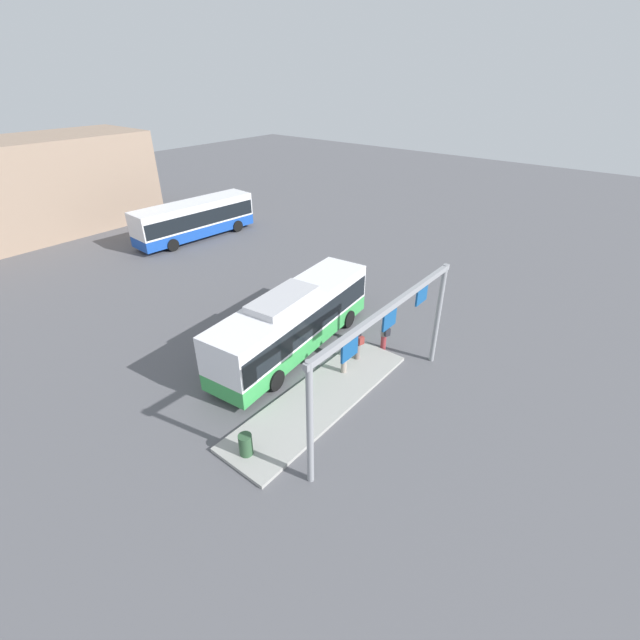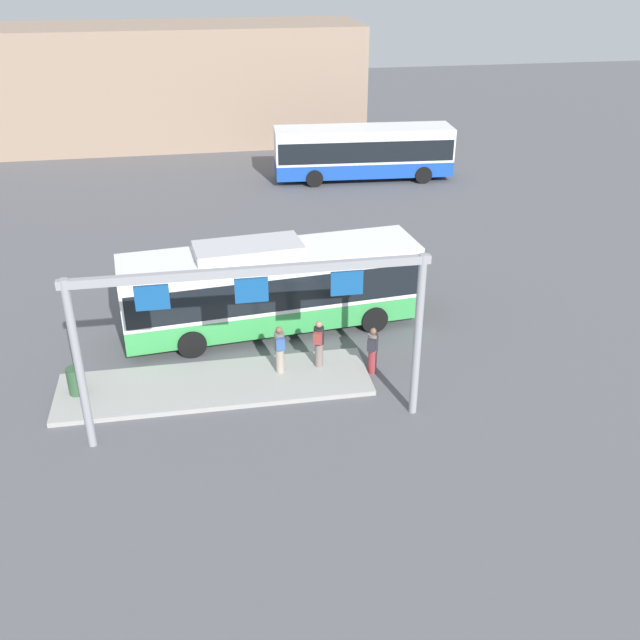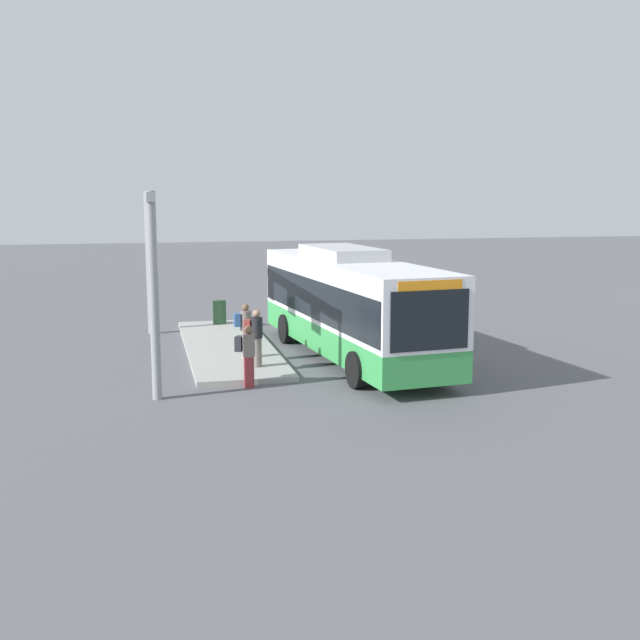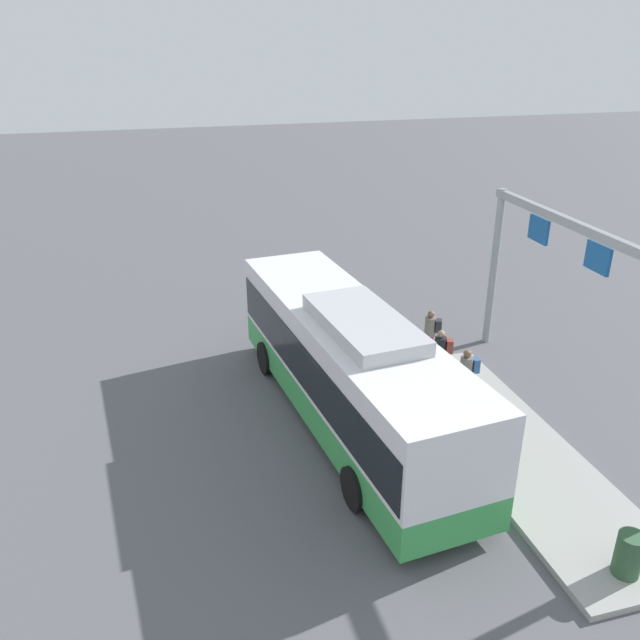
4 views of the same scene
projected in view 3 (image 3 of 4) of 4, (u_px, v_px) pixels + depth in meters
name	position (u px, v px, depth m)	size (l,w,h in m)	color
ground_plane	(351.00, 358.00, 24.20)	(120.00, 120.00, 0.00)	#56565B
platform_curb	(228.00, 347.00, 25.61)	(10.00, 2.80, 0.16)	#9E9E99
bus_main	(351.00, 302.00, 23.91)	(10.86, 3.60, 3.46)	green
person_boarding	(248.00, 355.00, 20.48)	(0.50, 0.60, 1.67)	maroon
person_waiting_near	(256.00, 337.00, 22.21)	(0.46, 0.59, 1.67)	slate
person_waiting_mid	(245.00, 329.00, 23.44)	(0.34, 0.52, 1.67)	gray
platform_sign_gantry	(150.00, 238.00, 23.36)	(9.87, 0.24, 5.20)	gray
trash_bin	(219.00, 312.00, 29.67)	(0.52, 0.52, 0.90)	#2D5133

